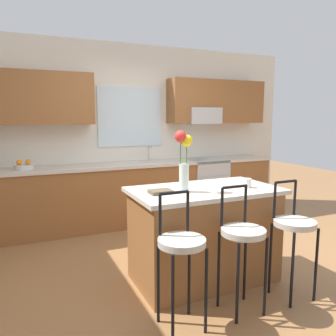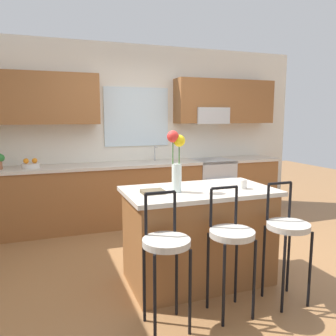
{
  "view_description": "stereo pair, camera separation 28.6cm",
  "coord_description": "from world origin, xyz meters",
  "px_view_note": "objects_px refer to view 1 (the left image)",
  "views": [
    {
      "loc": [
        -1.62,
        -3.08,
        1.6
      ],
      "look_at": [
        -0.0,
        0.55,
        1.0
      ],
      "focal_mm": 36.24,
      "sensor_mm": 36.0,
      "label": 1
    },
    {
      "loc": [
        -1.36,
        -3.19,
        1.6
      ],
      "look_at": [
        -0.0,
        0.55,
        1.0
      ],
      "focal_mm": 36.24,
      "sensor_mm": 36.0,
      "label": 2
    }
  ],
  "objects_px": {
    "oven_range": "(205,187)",
    "bar_stool_near": "(181,248)",
    "cookbook": "(161,192)",
    "mug_ceramic": "(247,183)",
    "kitchen_island": "(204,234)",
    "bar_stool_middle": "(242,237)",
    "flower_vase": "(184,157)",
    "bar_stool_far": "(294,228)",
    "fruit_bowl_oranges": "(24,166)"
  },
  "relations": [
    {
      "from": "cookbook",
      "to": "oven_range",
      "type": "bearing_deg",
      "value": 50.95
    },
    {
      "from": "bar_stool_middle",
      "to": "flower_vase",
      "type": "bearing_deg",
      "value": 113.5
    },
    {
      "from": "oven_range",
      "to": "bar_stool_far",
      "type": "distance_m",
      "value": 2.68
    },
    {
      "from": "flower_vase",
      "to": "mug_ceramic",
      "type": "bearing_deg",
      "value": -7.29
    },
    {
      "from": "bar_stool_near",
      "to": "mug_ceramic",
      "type": "xyz_separation_m",
      "value": [
        0.95,
        0.49,
        0.33
      ]
    },
    {
      "from": "bar_stool_middle",
      "to": "fruit_bowl_oranges",
      "type": "bearing_deg",
      "value": 120.64
    },
    {
      "from": "fruit_bowl_oranges",
      "to": "bar_stool_middle",
      "type": "bearing_deg",
      "value": -59.36
    },
    {
      "from": "bar_stool_near",
      "to": "fruit_bowl_oranges",
      "type": "bearing_deg",
      "value": 110.97
    },
    {
      "from": "bar_stool_far",
      "to": "flower_vase",
      "type": "bearing_deg",
      "value": 144.47
    },
    {
      "from": "flower_vase",
      "to": "oven_range",
      "type": "bearing_deg",
      "value": 55.21
    },
    {
      "from": "bar_stool_far",
      "to": "kitchen_island",
      "type": "bearing_deg",
      "value": 131.78
    },
    {
      "from": "oven_range",
      "to": "flower_vase",
      "type": "xyz_separation_m",
      "value": [
        -1.41,
        -2.04,
        0.79
      ]
    },
    {
      "from": "bar_stool_middle",
      "to": "flower_vase",
      "type": "xyz_separation_m",
      "value": [
        -0.25,
        0.57,
        0.61
      ]
    },
    {
      "from": "bar_stool_far",
      "to": "mug_ceramic",
      "type": "bearing_deg",
      "value": 106.9
    },
    {
      "from": "fruit_bowl_oranges",
      "to": "mug_ceramic",
      "type": "bearing_deg",
      "value": -47.56
    },
    {
      "from": "kitchen_island",
      "to": "mug_ceramic",
      "type": "xyz_separation_m",
      "value": [
        0.4,
        -0.13,
        0.5
      ]
    },
    {
      "from": "cookbook",
      "to": "fruit_bowl_oranges",
      "type": "xyz_separation_m",
      "value": [
        -1.09,
        2.04,
        0.03
      ]
    },
    {
      "from": "bar_stool_near",
      "to": "flower_vase",
      "type": "height_order",
      "value": "flower_vase"
    },
    {
      "from": "bar_stool_near",
      "to": "mug_ceramic",
      "type": "relative_size",
      "value": 11.58
    },
    {
      "from": "bar_stool_near",
      "to": "cookbook",
      "type": "distance_m",
      "value": 0.67
    },
    {
      "from": "kitchen_island",
      "to": "bar_stool_middle",
      "type": "relative_size",
      "value": 1.37
    },
    {
      "from": "oven_range",
      "to": "bar_stool_middle",
      "type": "relative_size",
      "value": 0.88
    },
    {
      "from": "bar_stool_far",
      "to": "cookbook",
      "type": "distance_m",
      "value": 1.21
    },
    {
      "from": "bar_stool_far",
      "to": "cookbook",
      "type": "xyz_separation_m",
      "value": [
        -1.02,
        0.59,
        0.3
      ]
    },
    {
      "from": "mug_ceramic",
      "to": "fruit_bowl_oranges",
      "type": "xyz_separation_m",
      "value": [
        -1.96,
        2.14,
        -0.0
      ]
    },
    {
      "from": "oven_range",
      "to": "cookbook",
      "type": "relative_size",
      "value": 4.6
    },
    {
      "from": "oven_range",
      "to": "bar_stool_near",
      "type": "distance_m",
      "value": 3.13
    },
    {
      "from": "bar_stool_middle",
      "to": "cookbook",
      "type": "relative_size",
      "value": 5.21
    },
    {
      "from": "cookbook",
      "to": "fruit_bowl_oranges",
      "type": "distance_m",
      "value": 2.31
    },
    {
      "from": "bar_stool_near",
      "to": "bar_stool_far",
      "type": "relative_size",
      "value": 1.0
    },
    {
      "from": "bar_stool_near",
      "to": "cookbook",
      "type": "relative_size",
      "value": 5.21
    },
    {
      "from": "bar_stool_near",
      "to": "cookbook",
      "type": "xyz_separation_m",
      "value": [
        0.08,
        0.59,
        0.3
      ]
    },
    {
      "from": "flower_vase",
      "to": "fruit_bowl_oranges",
      "type": "relative_size",
      "value": 2.34
    },
    {
      "from": "bar_stool_far",
      "to": "fruit_bowl_oranges",
      "type": "relative_size",
      "value": 4.34
    },
    {
      "from": "kitchen_island",
      "to": "bar_stool_middle",
      "type": "distance_m",
      "value": 0.64
    },
    {
      "from": "oven_range",
      "to": "mug_ceramic",
      "type": "bearing_deg",
      "value": -109.84
    },
    {
      "from": "oven_range",
      "to": "bar_stool_near",
      "type": "height_order",
      "value": "bar_stool_near"
    },
    {
      "from": "flower_vase",
      "to": "mug_ceramic",
      "type": "xyz_separation_m",
      "value": [
        0.65,
        -0.08,
        -0.28
      ]
    },
    {
      "from": "kitchen_island",
      "to": "bar_stool_near",
      "type": "height_order",
      "value": "bar_stool_near"
    },
    {
      "from": "oven_range",
      "to": "flower_vase",
      "type": "relative_size",
      "value": 1.64
    },
    {
      "from": "oven_range",
      "to": "bar_stool_near",
      "type": "bearing_deg",
      "value": -123.38
    },
    {
      "from": "bar_stool_middle",
      "to": "fruit_bowl_oranges",
      "type": "xyz_separation_m",
      "value": [
        -1.56,
        2.63,
        0.33
      ]
    },
    {
      "from": "kitchen_island",
      "to": "mug_ceramic",
      "type": "distance_m",
      "value": 0.66
    },
    {
      "from": "kitchen_island",
      "to": "bar_stool_far",
      "type": "height_order",
      "value": "bar_stool_far"
    },
    {
      "from": "kitchen_island",
      "to": "fruit_bowl_oranges",
      "type": "distance_m",
      "value": 2.6
    },
    {
      "from": "mug_ceramic",
      "to": "flower_vase",
      "type": "bearing_deg",
      "value": 172.71
    },
    {
      "from": "oven_range",
      "to": "kitchen_island",
      "type": "relative_size",
      "value": 0.65
    },
    {
      "from": "kitchen_island",
      "to": "bar_stool_near",
      "type": "bearing_deg",
      "value": -131.78
    },
    {
      "from": "bar_stool_far",
      "to": "flower_vase",
      "type": "distance_m",
      "value": 1.15
    },
    {
      "from": "bar_stool_far",
      "to": "mug_ceramic",
      "type": "xyz_separation_m",
      "value": [
        -0.15,
        0.49,
        0.33
      ]
    }
  ]
}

